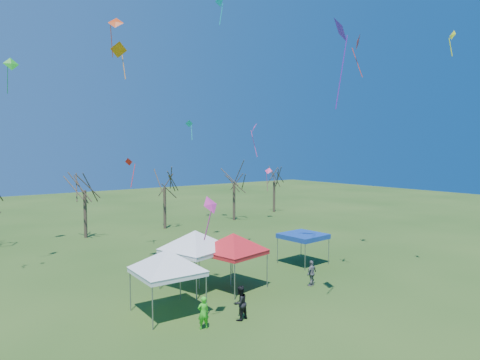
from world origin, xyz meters
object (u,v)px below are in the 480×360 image
object	(u,v)px
tree_2	(84,173)
tent_white_mid	(195,234)
person_green	(203,313)
tent_white_west	(167,254)
tree_3	(164,173)
tent_red	(233,237)
person_grey	(312,273)
tree_5	(274,170)
person_dark	(240,303)
tent_blue	(303,236)
tree_4	(234,170)

from	to	relation	value
tree_2	tent_white_mid	world-z (taller)	tree_2
tent_white_mid	person_green	xyz separation A→B (m)	(-2.90, -5.47, -2.57)
tent_white_west	tree_3	bearing A→B (deg)	63.02
tent_red	person_green	xyz separation A→B (m)	(-4.72, -3.98, -2.43)
tree_3	person_grey	xyz separation A→B (m)	(-1.73, -23.23, -5.27)
person_green	tree_5	bearing A→B (deg)	-127.96
person_green	person_dark	size ratio (longest dim) A/B	0.90
tree_3	tent_blue	world-z (taller)	tree_3
tree_2	person_green	distance (m)	25.61
tent_blue	person_grey	bearing A→B (deg)	-129.63
tent_red	person_dark	world-z (taller)	tent_red
tree_4	tent_red	distance (m)	25.75
tent_white_west	tree_2	bearing A→B (deg)	83.02
tent_white_west	person_green	size ratio (longest dim) A/B	2.83
tree_5	person_grey	size ratio (longest dim) A/B	4.60
tree_2	tree_3	xyz separation A→B (m)	(8.40, -0.33, -0.21)
tree_4	tree_5	xyz separation A→B (m)	(8.37, 2.06, -0.33)
tent_white_mid	person_grey	bearing A→B (deg)	-34.43
tree_2	tree_4	xyz separation A→B (m)	(17.72, -0.38, -0.23)
tree_3	tent_white_mid	distance (m)	20.79
tent_white_mid	person_dark	xyz separation A→B (m)	(-0.85, -5.70, -2.49)
tent_blue	person_green	distance (m)	13.43
tent_red	tree_3	bearing A→B (deg)	73.93
tree_5	person_dark	bearing A→B (deg)	-134.44
person_dark	person_grey	world-z (taller)	person_dark
tree_5	person_green	world-z (taller)	tree_5
person_green	person_dark	distance (m)	2.06
tree_3	tree_5	size ratio (longest dim) A/B	1.06
tent_white_west	tent_red	xyz separation A→B (m)	(5.18, 1.23, 0.03)
person_green	person_dark	xyz separation A→B (m)	(2.05, -0.22, 0.08)
tree_3	tree_4	size ratio (longest dim) A/B	1.00
tree_2	tree_5	size ratio (longest dim) A/B	1.10
tent_white_west	tent_red	size ratio (longest dim) A/B	1.01
tree_3	person_grey	size ratio (longest dim) A/B	4.88
tent_red	tent_white_west	bearing A→B (deg)	-166.61
tent_white_west	tent_blue	size ratio (longest dim) A/B	1.45
tree_3	person_dark	distance (m)	26.76
tree_3	tent_white_west	distance (m)	24.66
person_green	tree_2	bearing A→B (deg)	-86.31
person_green	tent_red	bearing A→B (deg)	-131.00
tree_4	tent_blue	world-z (taller)	tree_4
person_green	person_dark	world-z (taller)	person_dark
tree_4	tent_white_west	size ratio (longest dim) A/B	1.76
person_dark	person_grey	distance (m)	7.05
tent_white_west	tent_blue	xyz separation A→B (m)	(12.71, 2.60, -1.09)
tree_4	person_green	xyz separation A→B (m)	(-19.98, -24.53, -5.27)
tree_4	person_dark	bearing A→B (deg)	-125.92
person_green	tent_blue	bearing A→B (deg)	-147.53
tree_4	person_grey	size ratio (longest dim) A/B	4.86
tree_3	tent_blue	bearing A→B (deg)	-85.26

